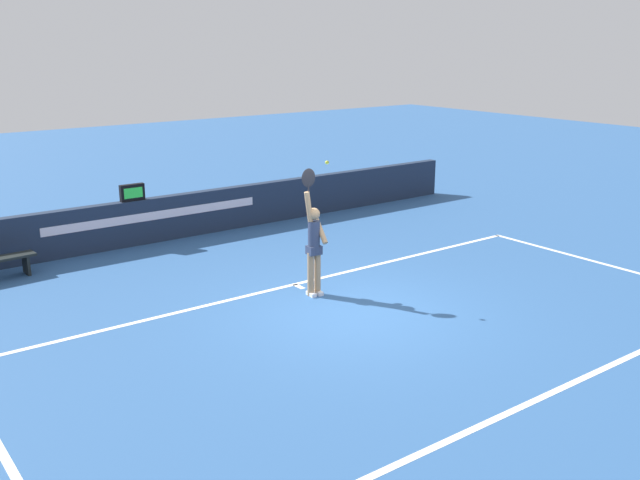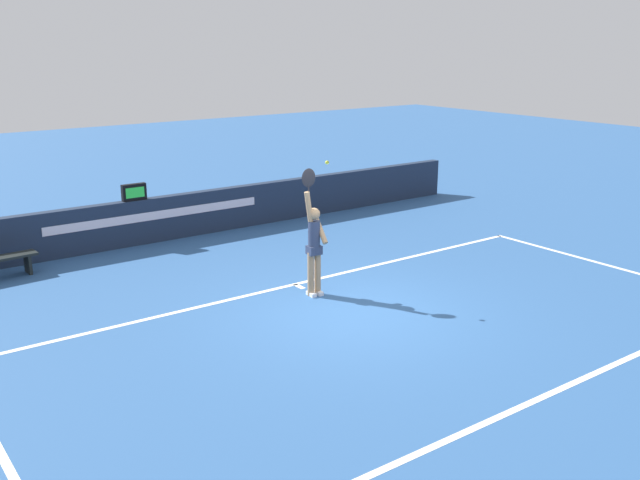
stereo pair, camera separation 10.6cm
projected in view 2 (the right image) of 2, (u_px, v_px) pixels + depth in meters
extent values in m
plane|color=#2D5890|center=(353.00, 312.00, 12.38)|extent=(60.00, 60.00, 0.00)
cube|color=white|center=(295.00, 284.00, 13.79)|extent=(12.05, 0.11, 0.00)
cube|color=white|center=(537.00, 400.00, 9.35)|extent=(12.05, 0.11, 0.00)
cube|color=white|center=(0.00, 453.00, 8.15)|extent=(0.11, 5.81, 0.00)
cube|color=white|center=(606.00, 265.00, 14.99)|extent=(0.11, 5.81, 0.00)
cube|color=white|center=(299.00, 286.00, 13.67)|extent=(0.11, 0.30, 0.00)
cube|color=#1D2940|center=(190.00, 214.00, 17.14)|extent=(16.55, 0.24, 1.05)
cube|color=silver|center=(158.00, 215.00, 16.50)|extent=(5.23, 0.01, 0.19)
cube|color=black|center=(134.00, 192.00, 16.17)|extent=(0.56, 0.13, 0.38)
cube|color=#33E54C|center=(135.00, 193.00, 16.11)|extent=(0.44, 0.01, 0.24)
cylinder|color=#9C7C59|center=(318.00, 273.00, 13.15)|extent=(0.12, 0.12, 0.83)
cylinder|color=#9C7C59|center=(311.00, 274.00, 13.08)|extent=(0.12, 0.12, 0.83)
cube|color=white|center=(318.00, 293.00, 13.24)|extent=(0.12, 0.25, 0.07)
cube|color=white|center=(311.00, 294.00, 13.17)|extent=(0.12, 0.25, 0.07)
cylinder|color=#2B3550|center=(314.00, 237.00, 12.92)|extent=(0.22, 0.22, 0.59)
cube|color=#2B3550|center=(314.00, 250.00, 12.99)|extent=(0.27, 0.23, 0.16)
sphere|color=#9C7C59|center=(314.00, 214.00, 12.81)|extent=(0.22, 0.22, 0.22)
cylinder|color=#9C7C59|center=(309.00, 207.00, 12.71)|extent=(0.18, 0.11, 0.56)
cylinder|color=#9C7C59|center=(321.00, 231.00, 12.90)|extent=(0.13, 0.40, 0.44)
ellipsoid|color=black|center=(309.00, 178.00, 12.57)|extent=(0.28, 0.05, 0.34)
cylinder|color=black|center=(309.00, 188.00, 12.62)|extent=(0.03, 0.03, 0.18)
sphere|color=#D3DC35|center=(327.00, 162.00, 12.44)|extent=(0.07, 0.07, 0.07)
cube|color=black|center=(28.00, 263.00, 14.39)|extent=(0.08, 0.32, 0.42)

